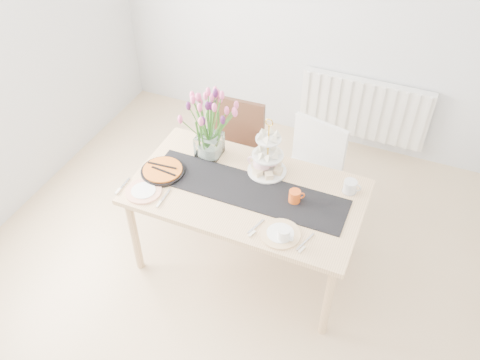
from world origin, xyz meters
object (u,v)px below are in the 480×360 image
at_px(mug_white, 284,235).
at_px(plate_left, 143,191).
at_px(dining_table, 247,198).
at_px(plate_right, 280,234).
at_px(cream_jug, 350,187).
at_px(tart_tin, 163,171).
at_px(tulip_vase, 208,116).
at_px(mug_orange, 295,197).
at_px(cake_stand, 267,159).
at_px(teapot, 262,164).
at_px(chair_white, 310,168).
at_px(radiator, 364,109).
at_px(chair_brown, 234,146).

distance_m(mug_white, plate_left, 1.03).
xyz_separation_m(dining_table, plate_right, (0.35, -0.29, 0.08)).
xyz_separation_m(cream_jug, tart_tin, (-1.27, -0.33, -0.03)).
xyz_separation_m(tulip_vase, mug_orange, (0.74, -0.23, -0.30)).
height_order(tulip_vase, mug_white, tulip_vase).
height_order(dining_table, tulip_vase, tulip_vase).
relative_size(dining_table, cake_stand, 3.90).
relative_size(teapot, plate_right, 0.83).
relative_size(teapot, tart_tin, 0.68).
height_order(chair_white, plate_left, chair_white).
relative_size(tulip_vase, plate_left, 2.54).
bearing_deg(dining_table, mug_orange, 3.17).
relative_size(chair_white, cream_jug, 9.83).
bearing_deg(teapot, chair_white, 60.76).
relative_size(cake_stand, plate_right, 1.59).
bearing_deg(radiator, tulip_vase, -120.30).
height_order(cake_stand, cream_jug, cake_stand).
distance_m(cake_stand, cream_jug, 0.60).
xyz_separation_m(cake_stand, tart_tin, (-0.68, -0.30, -0.10)).
relative_size(cake_stand, teapot, 1.92).
xyz_separation_m(chair_white, mug_orange, (0.06, -0.63, 0.27)).
bearing_deg(tulip_vase, plate_right, -36.05).
bearing_deg(teapot, dining_table, -93.60).
distance_m(cake_stand, plate_right, 0.61).
distance_m(dining_table, tart_tin, 0.63).
xyz_separation_m(mug_orange, plate_left, (-0.98, -0.31, -0.04)).
distance_m(chair_white, mug_white, 1.02).
height_order(cream_jug, mug_orange, mug_orange).
distance_m(radiator, chair_white, 1.11).
bearing_deg(mug_white, tulip_vase, 155.00).
bearing_deg(mug_white, cake_stand, 131.39).
distance_m(chair_white, plate_right, 0.97).
bearing_deg(dining_table, cake_stand, 75.10).
distance_m(radiator, plate_right, 2.06).
distance_m(cream_jug, mug_orange, 0.40).
xyz_separation_m(teapot, plate_right, (0.33, -0.52, -0.06)).
distance_m(chair_white, plate_left, 1.34).
xyz_separation_m(radiator, teapot, (-0.45, -1.51, 0.37)).
relative_size(dining_table, tart_tin, 5.12).
bearing_deg(cake_stand, dining_table, -104.90).
height_order(chair_brown, cream_jug, chair_brown).
distance_m(mug_white, plate_right, 0.06).
relative_size(radiator, dining_table, 0.75).
relative_size(radiator, cream_jug, 13.08).
xyz_separation_m(radiator, mug_white, (-0.09, -2.07, 0.35)).
height_order(radiator, dining_table, same).
bearing_deg(cream_jug, tulip_vase, 179.40).
bearing_deg(tart_tin, chair_white, 38.71).
bearing_deg(plate_right, chair_brown, 127.43).
height_order(chair_brown, chair_white, chair_white).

